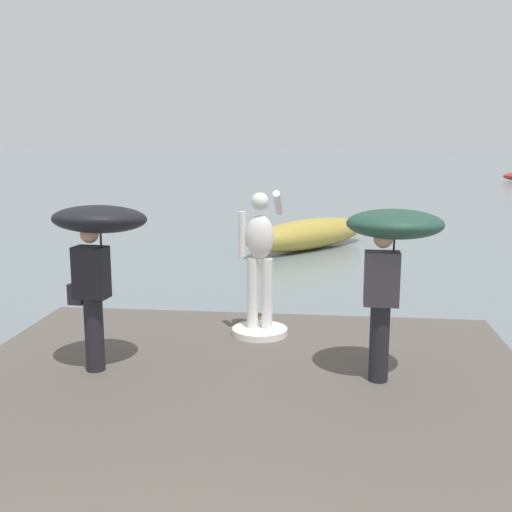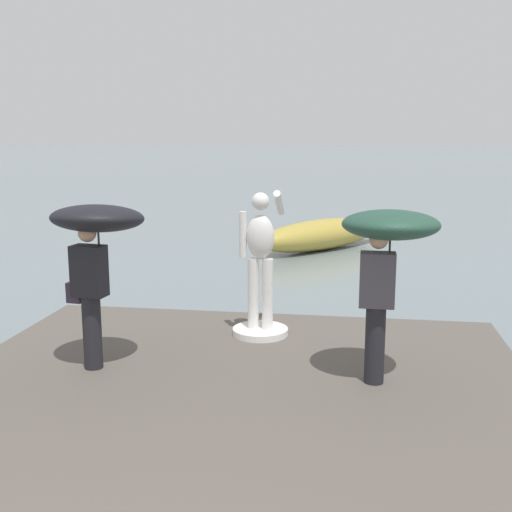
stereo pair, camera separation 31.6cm
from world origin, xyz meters
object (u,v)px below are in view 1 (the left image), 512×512
(statue_white_figure, at_px, (260,275))
(onlooker_right, at_px, (392,242))
(boat_near, at_px, (309,234))
(onlooker_left, at_px, (98,237))

(statue_white_figure, height_order, onlooker_right, statue_white_figure)
(statue_white_figure, height_order, boat_near, statue_white_figure)
(onlooker_left, bearing_deg, boat_near, 78.82)
(onlooker_left, distance_m, onlooker_right, 3.29)
(statue_white_figure, xyz_separation_m, boat_near, (0.41, 9.07, -0.83))
(statue_white_figure, bearing_deg, boat_near, 87.40)
(statue_white_figure, bearing_deg, onlooker_left, -137.41)
(statue_white_figure, relative_size, onlooker_left, 1.01)
(onlooker_right, bearing_deg, boat_near, 96.42)
(onlooker_left, height_order, boat_near, onlooker_left)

